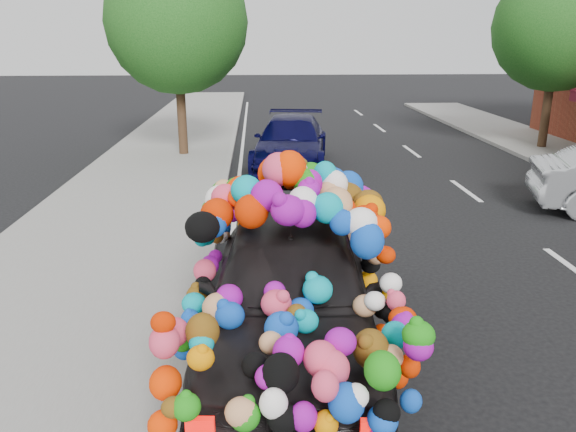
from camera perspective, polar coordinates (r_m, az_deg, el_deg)
name	(u,v)px	position (r m, az deg, el deg)	size (l,w,h in m)	color
ground	(355,277)	(8.95, 6.84, -6.15)	(100.00, 100.00, 0.00)	black
sidewalk	(77,280)	(9.22, -20.66, -6.07)	(4.00, 60.00, 0.12)	gray
kerb	(205,276)	(8.83, -8.43, -6.09)	(0.15, 60.00, 0.13)	gray
tree_near_sidewalk	(176,22)	(17.70, -11.27, 18.76)	(4.20, 4.20, 6.13)	#332114
tree_far_b	(558,27)	(20.41, 25.73, 16.88)	(4.00, 4.00, 5.90)	#332114
plush_art_car	(291,257)	(6.47, 0.30, -4.14)	(2.68, 5.21, 2.30)	black
navy_sedan	(291,142)	(16.28, 0.30, 7.50)	(2.00, 4.92, 1.43)	black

